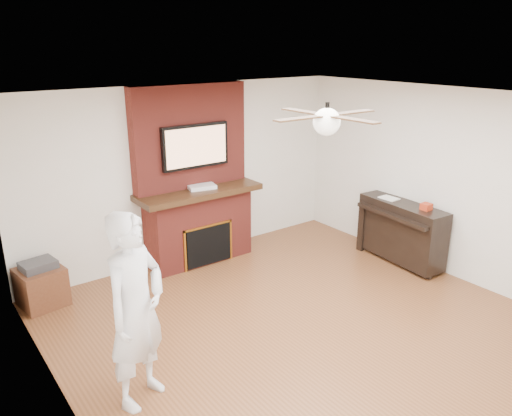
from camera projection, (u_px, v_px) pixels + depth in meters
room_shell at (322, 228)px, 5.02m from camera, size 5.36×5.86×2.86m
fireplace at (196, 193)px, 7.04m from camera, size 1.78×0.64×2.50m
tv at (195, 146)px, 6.79m from camera, size 1.00×0.08×0.60m
ceiling_fan at (327, 121)px, 4.67m from camera, size 1.21×1.21×0.31m
person at (136, 310)px, 4.21m from camera, size 0.77×0.68×1.76m
side_table at (41, 285)px, 5.98m from camera, size 0.56×0.56×0.57m
piano at (401, 231)px, 7.11m from camera, size 0.61×1.38×0.97m
cable_box at (202, 187)px, 6.95m from camera, size 0.42×0.29×0.05m
candle_orange at (196, 261)px, 7.12m from camera, size 0.07×0.07×0.11m
candle_green at (206, 261)px, 7.16m from camera, size 0.06×0.06×0.09m
candle_cream at (213, 257)px, 7.26m from camera, size 0.09×0.09×0.11m
candle_blue at (219, 256)px, 7.32m from camera, size 0.06×0.06×0.09m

